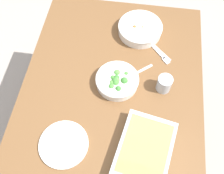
% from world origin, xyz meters
% --- Properties ---
extents(ground_plane, '(6.00, 6.00, 0.00)m').
position_xyz_m(ground_plane, '(0.00, 0.00, 0.00)').
color(ground_plane, '#9E9389').
extents(dining_table, '(1.20, 0.90, 0.74)m').
position_xyz_m(dining_table, '(0.00, 0.00, 0.65)').
color(dining_table, brown).
rests_on(dining_table, ground_plane).
extents(stew_bowl, '(0.25, 0.25, 0.06)m').
position_xyz_m(stew_bowl, '(-0.37, 0.10, 0.77)').
color(stew_bowl, silver).
rests_on(stew_bowl, dining_table).
extents(broccoli_bowl, '(0.21, 0.21, 0.07)m').
position_xyz_m(broccoli_bowl, '(-0.02, 0.02, 0.77)').
color(broccoli_bowl, silver).
rests_on(broccoli_bowl, dining_table).
extents(baking_dish, '(0.34, 0.27, 0.06)m').
position_xyz_m(baking_dish, '(0.30, 0.18, 0.77)').
color(baking_dish, silver).
rests_on(baking_dish, dining_table).
extents(drink_cup, '(0.07, 0.07, 0.08)m').
position_xyz_m(drink_cup, '(-0.03, 0.25, 0.78)').
color(drink_cup, '#B2BCC6').
rests_on(drink_cup, dining_table).
extents(side_plate, '(0.22, 0.22, 0.01)m').
position_xyz_m(side_plate, '(0.32, -0.17, 0.75)').
color(side_plate, silver).
rests_on(side_plate, dining_table).
extents(spoon_by_stew, '(0.14, 0.14, 0.01)m').
position_xyz_m(spoon_by_stew, '(-0.28, 0.20, 0.74)').
color(spoon_by_stew, silver).
rests_on(spoon_by_stew, dining_table).
extents(spoon_by_broccoli, '(0.13, 0.15, 0.01)m').
position_xyz_m(spoon_by_broccoli, '(-0.09, 0.10, 0.74)').
color(spoon_by_broccoli, silver).
rests_on(spoon_by_broccoli, dining_table).
extents(fork_on_table, '(0.14, 0.13, 0.01)m').
position_xyz_m(fork_on_table, '(-0.24, 0.23, 0.74)').
color(fork_on_table, silver).
rests_on(fork_on_table, dining_table).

